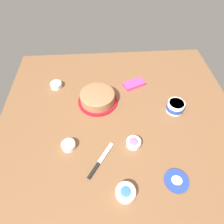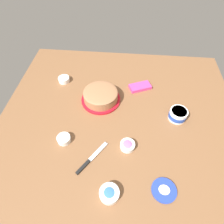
{
  "view_description": "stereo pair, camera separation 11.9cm",
  "coord_description": "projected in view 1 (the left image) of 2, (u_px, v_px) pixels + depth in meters",
  "views": [
    {
      "loc": [
        -0.1,
        -0.68,
        0.96
      ],
      "look_at": [
        -0.05,
        0.07,
        0.04
      ],
      "focal_mm": 30.15,
      "sensor_mm": 36.0,
      "label": 1
    },
    {
      "loc": [
        0.02,
        -0.68,
        0.96
      ],
      "look_at": [
        -0.05,
        0.07,
        0.04
      ],
      "focal_mm": 30.15,
      "sensor_mm": 36.0,
      "label": 2
    }
  ],
  "objects": [
    {
      "name": "frosted_cake",
      "position": [
        98.0,
        97.0,
        1.26
      ],
      "size": [
        0.27,
        0.27,
        0.09
      ],
      "color": "red",
      "rests_on": "ground_plane"
    },
    {
      "name": "frosting_tub",
      "position": [
        175.0,
        106.0,
        1.22
      ],
      "size": [
        0.11,
        0.11,
        0.07
      ],
      "color": "white",
      "rests_on": "ground_plane"
    },
    {
      "name": "sprinkle_bowl_rainbow",
      "position": [
        69.0,
        145.0,
        1.06
      ],
      "size": [
        0.08,
        0.08,
        0.03
      ],
      "color": "white",
      "rests_on": "ground_plane"
    },
    {
      "name": "sprinkle_bowl_pink",
      "position": [
        133.0,
        143.0,
        1.07
      ],
      "size": [
        0.08,
        0.08,
        0.04
      ],
      "color": "white",
      "rests_on": "ground_plane"
    },
    {
      "name": "frosting_tub_lid",
      "position": [
        176.0,
        181.0,
        0.95
      ],
      "size": [
        0.12,
        0.12,
        0.02
      ],
      "color": "#233DAD",
      "rests_on": "ground_plane"
    },
    {
      "name": "ground_plane",
      "position": [
        120.0,
        124.0,
        1.18
      ],
      "size": [
        1.54,
        1.54,
        0.0
      ],
      "primitive_type": "plane",
      "color": "brown"
    },
    {
      "name": "spreading_knife",
      "position": [
        99.0,
        163.0,
        1.01
      ],
      "size": [
        0.15,
        0.21,
        0.01
      ],
      "color": "silver",
      "rests_on": "ground_plane"
    },
    {
      "name": "candy_box_lower",
      "position": [
        134.0,
        84.0,
        1.39
      ],
      "size": [
        0.17,
        0.13,
        0.02
      ],
      "primitive_type": "cube",
      "rotation": [
        0.0,
        0.0,
        0.4
      ],
      "color": "#E53D8E",
      "rests_on": "ground_plane"
    },
    {
      "name": "sprinkle_bowl_orange",
      "position": [
        56.0,
        85.0,
        1.37
      ],
      "size": [
        0.08,
        0.08,
        0.03
      ],
      "color": "white",
      "rests_on": "ground_plane"
    },
    {
      "name": "sprinkle_bowl_blue",
      "position": [
        126.0,
        192.0,
        0.9
      ],
      "size": [
        0.1,
        0.1,
        0.04
      ],
      "color": "white",
      "rests_on": "ground_plane"
    }
  ]
}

